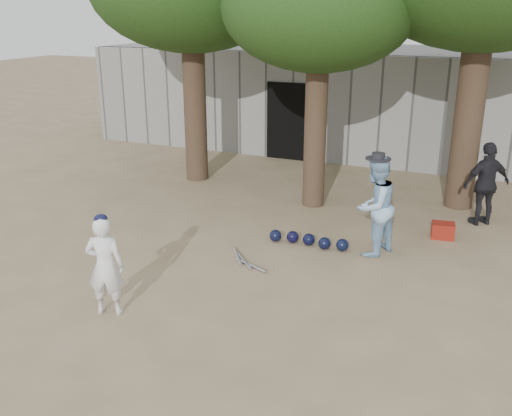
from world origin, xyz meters
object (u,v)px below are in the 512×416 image
at_px(spectator_blue, 375,206).
at_px(red_bag, 443,230).
at_px(spectator_dark, 486,184).
at_px(boy_player, 105,266).

xyz_separation_m(spectator_blue, red_bag, (1.09, 1.27, -0.74)).
height_order(spectator_blue, spectator_dark, spectator_blue).
bearing_deg(spectator_blue, spectator_dark, 166.71).
relative_size(boy_player, red_bag, 3.53).
xyz_separation_m(spectator_blue, spectator_dark, (1.73, 2.37, -0.04)).
bearing_deg(spectator_dark, red_bag, 22.84).
relative_size(spectator_dark, red_bag, 4.05).
relative_size(spectator_blue, spectator_dark, 1.05).
height_order(spectator_dark, red_bag, spectator_dark).
bearing_deg(boy_player, red_bag, -149.08).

